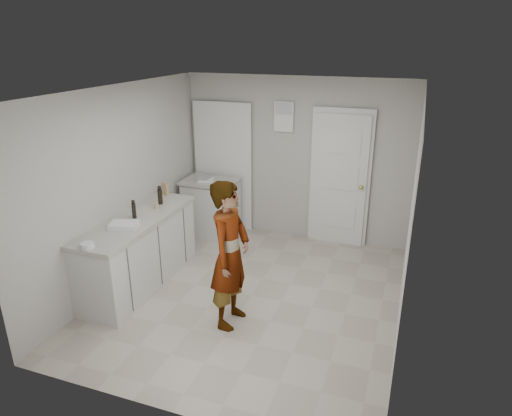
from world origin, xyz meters
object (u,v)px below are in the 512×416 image
at_px(cake_mix_box, 165,189).
at_px(egg_bowl, 87,245).
at_px(oil_cruet_a, 160,195).
at_px(person, 230,255).
at_px(spice_jar, 156,205).
at_px(oil_cruet_b, 134,209).
at_px(baking_dish, 124,225).

distance_m(cake_mix_box, egg_bowl, 1.80).
bearing_deg(egg_bowl, oil_cruet_a, 88.86).
height_order(person, spice_jar, person).
height_order(oil_cruet_b, baking_dish, oil_cruet_b).
distance_m(person, baking_dish, 1.39).
bearing_deg(person, baking_dish, 88.99).
xyz_separation_m(cake_mix_box, oil_cruet_a, (0.13, -0.36, 0.04)).
height_order(person, oil_cruet_a, person).
bearing_deg(egg_bowl, cake_mix_box, 93.13).
relative_size(person, cake_mix_box, 9.66).
xyz_separation_m(spice_jar, baking_dish, (-0.03, -0.68, -0.01)).
bearing_deg(baking_dish, person, -3.30).
bearing_deg(spice_jar, baking_dish, -92.37).
bearing_deg(oil_cruet_b, spice_jar, 78.06).
xyz_separation_m(cake_mix_box, spice_jar, (0.17, -0.52, -0.05)).
bearing_deg(person, egg_bowl, 112.49).
distance_m(person, egg_bowl, 1.52).
xyz_separation_m(oil_cruet_b, egg_bowl, (0.01, -0.90, -0.09)).
height_order(oil_cruet_a, oil_cruet_b, oil_cruet_a).
distance_m(oil_cruet_b, egg_bowl, 0.90).
relative_size(person, egg_bowl, 11.54).
bearing_deg(cake_mix_box, person, -16.64).
height_order(spice_jar, oil_cruet_a, oil_cruet_a).
distance_m(baking_dish, egg_bowl, 0.60).
bearing_deg(cake_mix_box, oil_cruet_a, -46.88).
height_order(cake_mix_box, oil_cruet_a, oil_cruet_a).
height_order(oil_cruet_a, egg_bowl, oil_cruet_a).
xyz_separation_m(cake_mix_box, baking_dish, (0.14, -1.20, -0.06)).
height_order(spice_jar, oil_cruet_b, oil_cruet_b).
height_order(cake_mix_box, egg_bowl, cake_mix_box).
xyz_separation_m(person, oil_cruet_b, (-1.43, 0.37, 0.21)).
bearing_deg(cake_mix_box, oil_cruet_b, -61.16).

